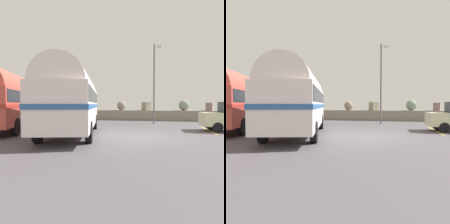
% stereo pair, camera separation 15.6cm
% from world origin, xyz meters
% --- Properties ---
extents(ground, '(32.00, 26.00, 0.02)m').
position_xyz_m(ground, '(0.00, 0.00, 0.01)').
color(ground, '#524C52').
extents(breakwater, '(31.36, 2.19, 2.39)m').
position_xyz_m(breakwater, '(-0.47, 11.80, 0.71)').
color(breakwater, gray).
rests_on(breakwater, ground).
extents(vintage_coach, '(4.41, 8.91, 3.70)m').
position_xyz_m(vintage_coach, '(-3.76, -0.09, 2.05)').
color(vintage_coach, black).
rests_on(vintage_coach, ground).
extents(second_coach, '(5.10, 8.89, 3.70)m').
position_xyz_m(second_coach, '(-8.53, 0.97, 2.05)').
color(second_coach, black).
rests_on(second_coach, ground).
extents(lamp_post, '(0.70, 0.71, 6.94)m').
position_xyz_m(lamp_post, '(0.70, 7.56, 3.88)').
color(lamp_post, '#5B5B60').
rests_on(lamp_post, ground).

